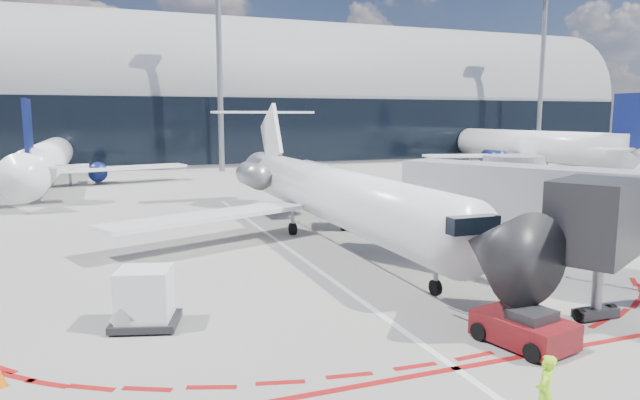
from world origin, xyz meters
name	(u,v)px	position (x,y,z in m)	size (l,w,h in m)	color
ground	(314,267)	(0.00, 0.00, 0.00)	(260.00, 260.00, 0.00)	gray
apron_centerline	(300,257)	(0.00, 2.00, 0.01)	(0.25, 40.00, 0.01)	silver
apron_stop_bar	(456,368)	(0.00, -11.50, 0.01)	(14.00, 0.25, 0.01)	maroon
terminal_building	(166,106)	(0.00, 64.97, 8.52)	(150.00, 24.15, 24.00)	gray
jet_bridge	(533,201)	(9.79, -3.01, 3.01)	(10.03, 15.20, 4.90)	gray
light_mast_centre	(220,71)	(5.00, 48.00, 12.50)	(0.70, 0.70, 25.00)	gray
light_mast_east	(541,80)	(55.00, 48.00, 12.50)	(0.70, 0.70, 25.00)	gray
regional_jet	(328,192)	(2.99, 5.84, 2.64)	(25.56, 31.52, 7.89)	white
pushback_tug	(524,328)	(2.89, -10.79, 0.52)	(2.43, 4.59, 1.17)	#520B13
ramp_worker	(545,393)	(0.05, -14.82, 0.87)	(0.63, 0.42, 1.74)	#AAFC1A
uld_container	(145,298)	(-7.80, -5.18, 0.98)	(2.52, 2.30, 1.98)	black
bg_airliner_0	(45,134)	(-14.34, 39.14, 5.18)	(31.99, 33.88, 10.35)	white
bg_airliner_1	(530,124)	(45.45, 38.93, 5.92)	(36.59, 38.75, 11.84)	white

